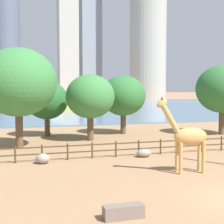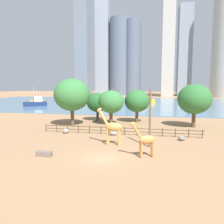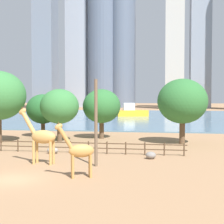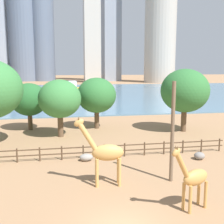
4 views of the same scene
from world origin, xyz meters
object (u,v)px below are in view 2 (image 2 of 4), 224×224
(boulder_small, at_px, (182,138))
(tree_center_broad, at_px, (137,101))
(boulder_near_fence, at_px, (113,133))
(giraffe_companion, at_px, (145,140))
(boat_sailboat, at_px, (36,103))
(utility_pole, at_px, (150,118))
(boat_ferry, at_px, (144,100))
(tree_right_tall, at_px, (194,99))
(giraffe_tall, at_px, (112,127))
(feeding_trough, at_px, (44,154))
(tree_right_small, at_px, (111,102))
(boat_tug, at_px, (38,101))
(boulder_by_pole, at_px, (66,131))
(tree_left_small, at_px, (97,102))
(tree_left_large, at_px, (72,95))

(boulder_small, xyz_separation_m, tree_center_broad, (-7.75, 14.96, 4.26))
(boulder_near_fence, bearing_deg, giraffe_companion, -61.07)
(giraffe_companion, distance_m, boat_sailboat, 68.30)
(utility_pole, bearing_deg, boat_ferry, 93.48)
(giraffe_companion, relative_size, tree_right_tall, 0.51)
(giraffe_tall, distance_m, feeding_trough, 9.40)
(boulder_near_fence, height_order, tree_center_broad, tree_center_broad)
(boulder_near_fence, distance_m, tree_right_small, 10.76)
(giraffe_tall, height_order, tree_right_small, tree_right_small)
(boulder_near_fence, distance_m, feeding_trough, 13.21)
(giraffe_tall, bearing_deg, boat_sailboat, -45.67)
(boat_tug, bearing_deg, giraffe_tall, 115.57)
(giraffe_tall, relative_size, tree_right_small, 0.73)
(tree_center_broad, distance_m, boat_sailboat, 50.23)
(tree_right_tall, bearing_deg, boulder_by_pole, -156.03)
(giraffe_tall, bearing_deg, tree_left_small, -64.78)
(boulder_by_pole, bearing_deg, tree_right_tall, 23.97)
(utility_pole, bearing_deg, tree_left_small, 121.73)
(tree_center_broad, bearing_deg, boat_tug, 138.05)
(boat_ferry, xyz_separation_m, boat_sailboat, (-39.98, -23.00, -0.09))
(tree_center_broad, relative_size, boat_sailboat, 0.86)
(boat_ferry, xyz_separation_m, boat_tug, (-47.92, -7.78, -0.39))
(tree_right_small, bearing_deg, tree_right_tall, 0.34)
(utility_pole, height_order, boulder_near_fence, utility_pole)
(boat_tug, bearing_deg, boat_ferry, 177.97)
(giraffe_companion, relative_size, boat_ferry, 0.45)
(giraffe_companion, xyz_separation_m, tree_right_small, (-7.84, 19.57, 2.65))
(giraffe_companion, relative_size, tree_left_large, 0.45)
(tree_center_broad, distance_m, boat_ferry, 51.90)
(boulder_near_fence, bearing_deg, boulder_small, -7.92)
(tree_left_large, distance_m, tree_right_tall, 23.63)
(boulder_near_fence, height_order, tree_right_tall, tree_right_tall)
(boulder_near_fence, height_order, tree_right_small, tree_right_small)
(feeding_trough, bearing_deg, tree_left_large, 101.96)
(feeding_trough, bearing_deg, utility_pole, 28.32)
(feeding_trough, height_order, boat_sailboat, boat_sailboat)
(feeding_trough, height_order, tree_left_small, tree_left_small)
(boulder_near_fence, distance_m, boat_tug, 73.88)
(tree_right_small, height_order, boat_tug, tree_right_small)
(giraffe_companion, distance_m, boat_ferry, 75.42)
(boat_ferry, bearing_deg, boat_sailboat, -164.41)
(utility_pole, distance_m, tree_left_large, 20.19)
(boat_sailboat, xyz_separation_m, boat_tug, (-7.94, 15.23, -0.31))
(giraffe_companion, relative_size, boulder_near_fence, 3.46)
(boulder_near_fence, xyz_separation_m, tree_left_small, (-6.40, 14.19, 3.80))
(tree_right_small, bearing_deg, boulder_small, -40.92)
(feeding_trough, distance_m, tree_left_large, 20.15)
(tree_right_small, bearing_deg, boat_tug, 132.54)
(giraffe_tall, relative_size, boulder_small, 5.17)
(giraffe_tall, bearing_deg, boulder_by_pole, -26.26)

